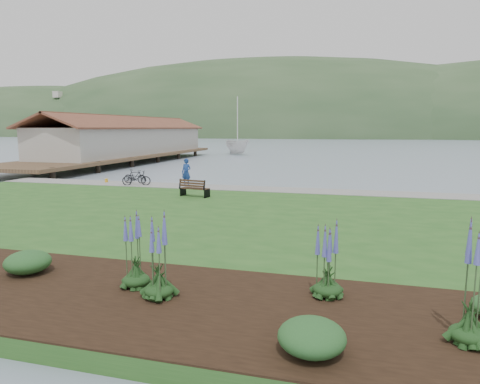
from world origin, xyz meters
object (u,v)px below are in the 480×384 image
object	(u,v)px
park_bench	(194,188)
sailboat	(237,155)
person	(186,170)
bicycle_a	(136,178)

from	to	relation	value
park_bench	sailboat	world-z (taller)	sailboat
park_bench	person	bearing A→B (deg)	129.06
sailboat	park_bench	bearing A→B (deg)	-118.60
bicycle_a	park_bench	bearing A→B (deg)	-140.30
park_bench	person	size ratio (longest dim) A/B	0.81
park_bench	person	xyz separation A→B (m)	(-1.98, 3.78, 0.53)
person	bicycle_a	world-z (taller)	person
park_bench	person	world-z (taller)	person
person	park_bench	bearing A→B (deg)	-51.83
park_bench	person	distance (m)	4.30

